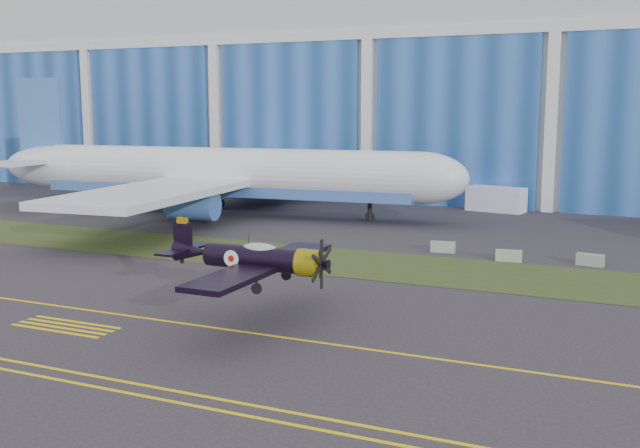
% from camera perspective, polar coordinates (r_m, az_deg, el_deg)
% --- Properties ---
extents(ground, '(260.00, 260.00, 0.00)m').
position_cam_1_polar(ground, '(41.73, 8.10, -7.73)').
color(ground, '#332F36').
rests_on(ground, ground).
extents(grass_median, '(260.00, 10.00, 0.02)m').
position_cam_1_polar(grass_median, '(54.90, 12.17, -3.76)').
color(grass_median, '#475128').
rests_on(grass_median, ground).
extents(hangar, '(220.00, 45.70, 30.00)m').
position_cam_1_polar(hangar, '(110.85, 18.79, 10.07)').
color(hangar, silver).
rests_on(hangar, ground).
extents(taxiway_centreline, '(200.00, 0.20, 0.02)m').
position_cam_1_polar(taxiway_centreline, '(37.16, 5.93, -9.78)').
color(taxiway_centreline, yellow).
rests_on(taxiway_centreline, ground).
extents(edge_line_near, '(80.00, 0.20, 0.02)m').
position_cam_1_polar(edge_line_near, '(28.90, -0.20, -15.38)').
color(edge_line_near, yellow).
rests_on(edge_line_near, ground).
extents(edge_line_far, '(80.00, 0.20, 0.02)m').
position_cam_1_polar(edge_line_far, '(29.73, 0.62, -14.65)').
color(edge_line_far, yellow).
rests_on(edge_line_far, ground).
extents(hold_short_ladder, '(6.00, 2.40, 0.02)m').
position_cam_1_polar(hold_short_ladder, '(43.56, -18.79, -7.39)').
color(hold_short_ladder, yellow).
rests_on(hold_short_ladder, ground).
extents(warbird, '(10.92, 13.19, 3.92)m').
position_cam_1_polar(warbird, '(41.54, -5.08, -2.58)').
color(warbird, black).
rests_on(warbird, ground).
extents(jetliner, '(64.83, 56.56, 21.04)m').
position_cam_1_polar(jetliner, '(83.28, -7.38, 7.93)').
color(jetliner, silver).
rests_on(jetliner, ground).
extents(shipping_container, '(6.84, 3.77, 2.80)m').
position_cam_1_polar(shipping_container, '(87.95, 13.26, 1.86)').
color(shipping_container, white).
rests_on(shipping_container, ground).
extents(cart, '(2.15, 1.45, 1.21)m').
position_cam_1_polar(cart, '(116.10, -19.14, 2.87)').
color(cart, white).
rests_on(cart, ground).
extents(barrier_a, '(2.06, 0.84, 0.90)m').
position_cam_1_polar(barrier_a, '(62.42, 9.35, -1.74)').
color(barrier_a, '#89A08E').
rests_on(barrier_a, ground).
extents(barrier_b, '(2.07, 0.90, 0.90)m').
position_cam_1_polar(barrier_b, '(59.84, 14.19, -2.36)').
color(barrier_b, '#939E86').
rests_on(barrier_b, ground).
extents(barrier_c, '(2.07, 0.92, 0.90)m').
position_cam_1_polar(barrier_c, '(60.05, 19.89, -2.59)').
color(barrier_c, gray).
rests_on(barrier_c, ground).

